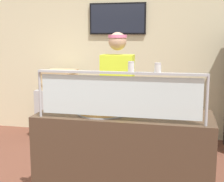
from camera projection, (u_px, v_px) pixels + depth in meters
The scene contains 11 objects.
ground_plane at pixel (133, 176), 4.02m from camera, with size 12.00×12.00×0.00m, color brown.
shop_rear_unit at pixel (149, 57), 5.44m from camera, with size 6.14×0.13×2.70m.
serving_counter at pixel (124, 159), 3.31m from camera, with size 1.74×0.69×0.95m, color #4C3828.
sneeze_guard at pixel (119, 90), 2.90m from camera, with size 1.56×0.06×0.45m.
pizza_tray at pixel (102, 112), 3.24m from camera, with size 0.51×0.51×0.04m.
pizza_server at pixel (99, 110), 3.22m from camera, with size 0.07×0.28×0.01m, color #ADAFB7.
parmesan_shaker at pixel (131, 67), 2.84m from camera, with size 0.06×0.06×0.09m.
pepper_flake_shaker at pixel (158, 68), 2.79m from camera, with size 0.06×0.06×0.09m.
worker_figure at pixel (118, 96), 3.83m from camera, with size 0.41×0.50×1.76m.
prep_shelf at pixel (61, 114), 5.44m from camera, with size 0.70×0.55×0.85m, color #B7BABF.
pizza_box_stack at pixel (60, 79), 5.34m from camera, with size 0.52×0.50×0.32m.
Camera 1 is at (1.43, -2.75, 1.72)m, focal length 51.74 mm.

